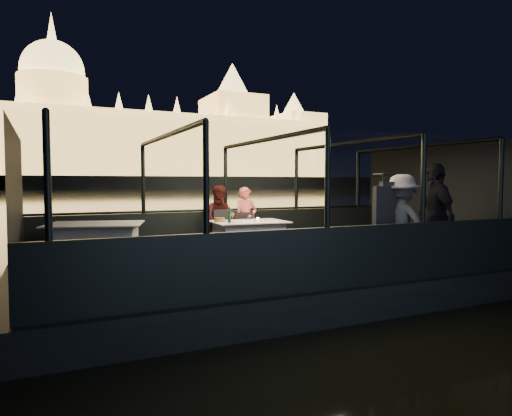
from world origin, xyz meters
name	(u,v)px	position (x,y,z in m)	size (l,w,h in m)	color
river_water	(67,194)	(0.00, 80.00, 0.00)	(500.00, 500.00, 0.00)	black
boat_hull	(265,293)	(0.00, 0.00, 0.00)	(8.60, 4.40, 1.00)	black
boat_deck	(265,267)	(0.00, 0.00, 0.48)	(8.00, 4.00, 0.04)	black
gunwale_port	(226,231)	(0.00, 2.00, 0.95)	(8.00, 0.08, 0.90)	black
gunwale_starboard	(327,259)	(0.00, -2.00, 0.95)	(8.00, 0.08, 0.90)	black
cabin_glass_port	(225,179)	(0.00, 2.00, 2.10)	(8.00, 0.02, 1.40)	#99B2B2
cabin_glass_starboard	(328,178)	(0.00, -2.00, 2.10)	(8.00, 0.02, 1.40)	#99B2B2
cabin_roof_glass	(265,140)	(0.00, 0.00, 2.80)	(8.00, 4.00, 0.02)	#99B2B2
end_wall_fore	(17,209)	(-4.00, 0.00, 1.65)	(0.02, 4.00, 2.30)	black
end_wall_aft	(430,200)	(4.00, 0.00, 1.65)	(0.02, 4.00, 2.30)	black
canopy_ribs	(265,204)	(0.00, 0.00, 1.65)	(8.00, 4.00, 2.30)	black
embankment	(54,184)	(0.00, 210.00, 1.00)	(400.00, 140.00, 6.00)	#423D33
parliament_building	(53,108)	(0.00, 175.00, 29.00)	(220.00, 32.00, 60.00)	#F2D18C
dining_table_central	(249,240)	(0.04, 0.83, 0.89)	(1.45, 1.05, 0.77)	silver
dining_table_aft	(96,249)	(-2.85, 0.86, 0.89)	(1.57, 1.14, 0.84)	white
chair_port_left	(227,235)	(-0.25, 1.28, 0.95)	(0.45, 0.45, 0.96)	black
chair_port_right	(248,234)	(0.23, 1.28, 0.95)	(0.41, 0.41, 0.89)	black
coat_stand	(383,221)	(1.41, -1.53, 1.40)	(0.48, 0.38, 1.71)	black
person_woman_coral	(246,219)	(0.30, 1.56, 1.25)	(0.52, 0.34, 1.44)	#F06C57
person_man_maroon	(221,220)	(-0.26, 1.59, 1.25)	(0.71, 0.55, 1.47)	#3C1211
passenger_stripe	(402,223)	(1.85, -1.48, 1.35)	(1.09, 0.61, 1.68)	white
passenger_dark	(435,221)	(2.58, -1.51, 1.35)	(1.11, 0.46, 1.88)	black
wine_bottle	(229,215)	(-0.45, 0.64, 1.42)	(0.06, 0.06, 0.30)	#14391B
bread_basket	(219,220)	(-0.54, 0.92, 1.31)	(0.21, 0.21, 0.08)	olive
amber_candle	(258,219)	(0.18, 0.71, 1.31)	(0.05, 0.05, 0.07)	#FB893E
plate_near	(261,221)	(0.25, 0.72, 1.27)	(0.25, 0.25, 0.02)	silver
plate_far	(228,221)	(-0.32, 1.02, 1.27)	(0.23, 0.23, 0.01)	silver
wine_glass_white	(233,218)	(-0.41, 0.54, 1.36)	(0.07, 0.07, 0.20)	silver
wine_glass_red	(254,216)	(0.19, 0.93, 1.36)	(0.07, 0.07, 0.20)	white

